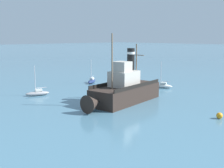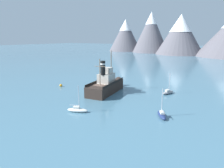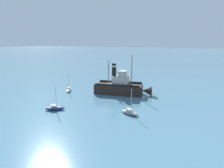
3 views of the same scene
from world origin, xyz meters
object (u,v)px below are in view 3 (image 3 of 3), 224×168
Objects in this scene: old_tugboat at (121,87)px; sailboat_navy at (55,108)px; sailboat_white at (69,90)px; mooring_buoy at (129,82)px; sailboat_grey at (130,112)px.

old_tugboat is 18.33m from sailboat_navy.
old_tugboat is at bearing 102.85° from sailboat_white.
sailboat_white is 14.66m from sailboat_navy.
sailboat_white is at bearing -34.87° from mooring_buoy.
mooring_buoy is at bearing 169.47° from sailboat_navy.
old_tugboat is at bearing 9.45° from mooring_buoy.
sailboat_navy reaches higher than mooring_buoy.
old_tugboat reaches higher than mooring_buoy.
sailboat_navy is 30.45m from mooring_buoy.
sailboat_grey is at bearing 18.32° from mooring_buoy.
sailboat_white is at bearing -116.04° from sailboat_grey.
sailboat_grey is (9.91, 20.29, 0.00)m from sailboat_white.
old_tugboat is at bearing -153.41° from sailboat_grey.
mooring_buoy is at bearing -161.68° from sailboat_grey.
sailboat_navy is (13.40, 5.96, 0.00)m from sailboat_white.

